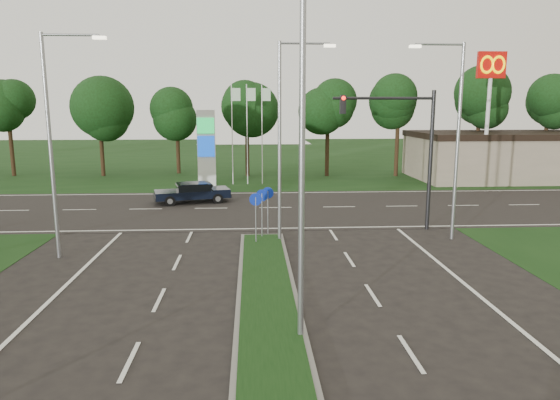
{
  "coord_description": "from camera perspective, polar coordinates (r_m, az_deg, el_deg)",
  "views": [
    {
      "loc": [
        -0.47,
        -6.47,
        6.1
      ],
      "look_at": [
        0.75,
        14.74,
        2.2
      ],
      "focal_mm": 32.0,
      "sensor_mm": 36.0,
      "label": 1
    }
  ],
  "objects": [
    {
      "name": "verge_far",
      "position": [
        61.78,
        -2.84,
        4.73
      ],
      "size": [
        160.0,
        50.0,
        0.02
      ],
      "primitive_type": "cube",
      "color": "black",
      "rests_on": "ground"
    },
    {
      "name": "cross_road",
      "position": [
        31.08,
        -2.35,
        -0.92
      ],
      "size": [
        160.0,
        12.0,
        0.02
      ],
      "primitive_type": "cube",
      "color": "black",
      "rests_on": "ground"
    },
    {
      "name": "median_kerb",
      "position": [
        12.1,
        -0.67,
        -19.56
      ],
      "size": [
        2.0,
        26.0,
        0.12
      ],
      "primitive_type": "cube",
      "color": "slate",
      "rests_on": "ground"
    },
    {
      "name": "commercial_building",
      "position": [
        48.22,
        24.59,
        4.59
      ],
      "size": [
        16.0,
        9.0,
        4.0
      ],
      "primitive_type": "cube",
      "color": "gray",
      "rests_on": "ground"
    },
    {
      "name": "streetlight_median_near",
      "position": [
        12.6,
        3.43,
        5.72
      ],
      "size": [
        2.53,
        0.22,
        9.0
      ],
      "color": "gray",
      "rests_on": "ground"
    },
    {
      "name": "streetlight_median_far",
      "position": [
        22.54,
        0.46,
        7.8
      ],
      "size": [
        2.53,
        0.22,
        9.0
      ],
      "color": "gray",
      "rests_on": "ground"
    },
    {
      "name": "streetlight_left_far",
      "position": [
        21.94,
        -24.37,
        6.81
      ],
      "size": [
        2.53,
        0.22,
        9.0
      ],
      "color": "gray",
      "rests_on": "ground"
    },
    {
      "name": "streetlight_right_far",
      "position": [
        24.33,
        19.28,
        7.42
      ],
      "size": [
        2.53,
        0.22,
        9.0
      ],
      "rotation": [
        0.0,
        0.0,
        3.14
      ],
      "color": "gray",
      "rests_on": "ground"
    },
    {
      "name": "traffic_signal",
      "position": [
        25.68,
        14.17,
        6.86
      ],
      "size": [
        5.1,
        0.42,
        7.0
      ],
      "color": "black",
      "rests_on": "ground"
    },
    {
      "name": "median_signs",
      "position": [
        23.3,
        -2.07,
        -0.46
      ],
      "size": [
        1.16,
        1.76,
        2.38
      ],
      "color": "gray",
      "rests_on": "ground"
    },
    {
      "name": "gas_pylon",
      "position": [
        39.77,
        -8.11,
        6.11
      ],
      "size": [
        5.8,
        1.26,
        8.0
      ],
      "color": "silver",
      "rests_on": "ground"
    },
    {
      "name": "mcdonalds_sign",
      "position": [
        42.69,
        22.9,
        12.14
      ],
      "size": [
        2.2,
        0.47,
        10.4
      ],
      "color": "silver",
      "rests_on": "ground"
    },
    {
      "name": "treeline_far",
      "position": [
        46.41,
        -2.63,
        11.3
      ],
      "size": [
        6.0,
        6.0,
        9.9
      ],
      "color": "black",
      "rests_on": "ground"
    },
    {
      "name": "navy_sedan",
      "position": [
        33.24,
        -9.97,
        0.91
      ],
      "size": [
        5.1,
        3.05,
        1.31
      ],
      "rotation": [
        0.0,
        0.0,
        1.82
      ],
      "color": "black",
      "rests_on": "ground"
    }
  ]
}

